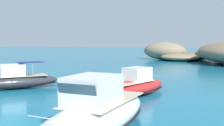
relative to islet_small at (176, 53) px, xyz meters
The scene contains 4 objects.
islet_small is the anchor object (origin of this frame).
motorboat_charcoal 54.79m from the islet_small, 93.70° to the right, with size 7.48×8.89×2.82m.
motorboat_red 53.28m from the islet_small, 79.91° to the right, with size 4.85×9.33×2.64m.
motorboat_white 64.43m from the islet_small, 79.62° to the right, with size 3.77×11.26×3.28m.
Camera 1 is at (13.02, -11.29, 5.10)m, focal length 44.58 mm.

